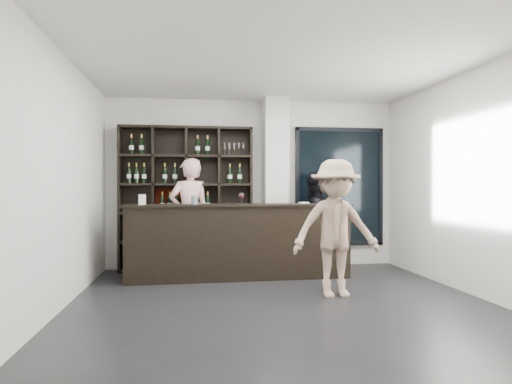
{
  "coord_description": "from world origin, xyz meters",
  "views": [
    {
      "loc": [
        -1.04,
        -5.16,
        1.36
      ],
      "look_at": [
        -0.17,
        1.1,
        1.32
      ],
      "focal_mm": 32.0,
      "sensor_mm": 36.0,
      "label": 1
    }
  ],
  "objects": [
    {
      "name": "taster_black",
      "position": [
        0.95,
        2.22,
        0.82
      ],
      "size": [
        0.97,
        0.87,
        1.64
      ],
      "primitive_type": "imported",
      "rotation": [
        0.0,
        0.0,
        3.52
      ],
      "color": "black",
      "rests_on": "floor"
    },
    {
      "name": "tasting_counter",
      "position": [
        -0.35,
        1.75,
        0.57
      ],
      "size": [
        3.43,
        0.71,
        1.13
      ],
      "rotation": [
        0.0,
        0.0,
        0.03
      ],
      "color": "black",
      "rests_on": "floor"
    },
    {
      "name": "glass_panel",
      "position": [
        1.55,
        2.69,
        1.4
      ],
      "size": [
        1.6,
        0.08,
        2.1
      ],
      "color": "black",
      "rests_on": "floor"
    },
    {
      "name": "wine_shelf",
      "position": [
        -1.15,
        2.57,
        1.2
      ],
      "size": [
        2.2,
        0.35,
        2.4
      ],
      "primitive_type": null,
      "color": "black",
      "rests_on": "floor"
    },
    {
      "name": "wine_glass",
      "position": [
        -0.31,
        1.77,
        1.23
      ],
      "size": [
        0.08,
        0.08,
        0.2
      ],
      "primitive_type": null,
      "rotation": [
        0.0,
        0.0,
        -0.01
      ],
      "color": "white",
      "rests_on": "tasting_counter"
    },
    {
      "name": "spit_cup",
      "position": [
        -1.02,
        1.64,
        1.19
      ],
      "size": [
        0.12,
        0.12,
        0.13
      ],
      "primitive_type": "cylinder",
      "rotation": [
        0.0,
        0.0,
        -0.3
      ],
      "color": "#9FB0C7",
      "rests_on": "tasting_counter"
    },
    {
      "name": "taster_pink",
      "position": [
        -1.1,
        2.4,
        0.93
      ],
      "size": [
        0.79,
        0.64,
        1.86
      ],
      "primitive_type": "imported",
      "rotation": [
        0.0,
        0.0,
        3.46
      ],
      "color": "#FDC1C3",
      "rests_on": "floor"
    },
    {
      "name": "floor",
      "position": [
        0.0,
        0.0,
        -0.01
      ],
      "size": [
        5.0,
        5.5,
        0.01
      ],
      "primitive_type": "cube",
      "color": "black",
      "rests_on": "ground"
    },
    {
      "name": "structural_column",
      "position": [
        0.35,
        2.47,
        1.45
      ],
      "size": [
        0.4,
        0.4,
        2.9
      ],
      "primitive_type": "cube",
      "color": "silver",
      "rests_on": "floor"
    },
    {
      "name": "card_stand",
      "position": [
        -1.78,
        1.67,
        1.2
      ],
      "size": [
        0.11,
        0.08,
        0.15
      ],
      "primitive_type": "cube",
      "rotation": [
        0.0,
        0.0,
        0.34
      ],
      "color": "white",
      "rests_on": "tasting_counter"
    },
    {
      "name": "customer",
      "position": [
        0.75,
        0.4,
        0.87
      ],
      "size": [
        1.13,
        0.66,
        1.73
      ],
      "primitive_type": "imported",
      "rotation": [
        0.0,
        0.0,
        0.02
      ],
      "color": "tan",
      "rests_on": "floor"
    },
    {
      "name": "napkin_stack",
      "position": [
        0.69,
        1.85,
        1.14
      ],
      "size": [
        0.15,
        0.15,
        0.02
      ],
      "primitive_type": "cube",
      "rotation": [
        0.0,
        0.0,
        0.13
      ],
      "color": "white",
      "rests_on": "tasting_counter"
    }
  ]
}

